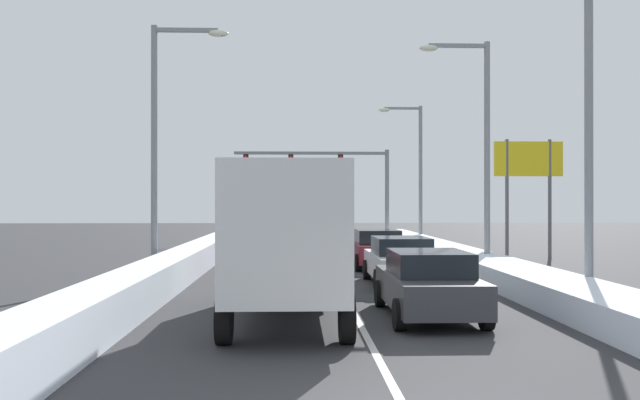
{
  "coord_description": "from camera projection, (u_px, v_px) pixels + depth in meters",
  "views": [
    {
      "loc": [
        -1.37,
        -7.57,
        2.61
      ],
      "look_at": [
        -0.28,
        22.19,
        2.7
      ],
      "focal_mm": 37.47,
      "sensor_mm": 36.0,
      "label": 1
    }
  ],
  "objects": [
    {
      "name": "ground_plane",
      "position": [
        336.0,
        278.0,
        22.79
      ],
      "size": [
        120.0,
        120.0,
        0.0
      ],
      "primitive_type": "plane",
      "color": "#333335"
    },
    {
      "name": "street_lamp_right_near",
      "position": [
        576.0,
        95.0,
        17.33
      ],
      "size": [
        2.66,
        0.36,
        9.15
      ],
      "color": "gray",
      "rests_on": "ground"
    },
    {
      "name": "street_lamp_right_mid",
      "position": [
        478.0,
        135.0,
        24.9
      ],
      "size": [
        2.66,
        0.36,
        8.6
      ],
      "color": "gray",
      "rests_on": "ground"
    },
    {
      "name": "box_truck_center_lane_nearest",
      "position": [
        287.0,
        234.0,
        14.66
      ],
      "size": [
        2.53,
        7.2,
        3.36
      ],
      "color": "#1E5633",
      "rests_on": "ground"
    },
    {
      "name": "sedan_white_right_lane_second",
      "position": [
        400.0,
        261.0,
        20.92
      ],
      "size": [
        2.0,
        4.5,
        1.51
      ],
      "color": "silver",
      "rests_on": "ground"
    },
    {
      "name": "suv_navy_center_lane_third",
      "position": [
        288.0,
        237.0,
        29.95
      ],
      "size": [
        2.16,
        4.9,
        1.67
      ],
      "color": "navy",
      "rests_on": "ground"
    },
    {
      "name": "sedan_maroon_right_lane_third",
      "position": [
        377.0,
        248.0,
        26.52
      ],
      "size": [
        2.0,
        4.5,
        1.51
      ],
      "color": "maroon",
      "rests_on": "ground"
    },
    {
      "name": "traffic_light_gantry",
      "position": [
        333.0,
        171.0,
        45.6
      ],
      "size": [
        10.6,
        0.47,
        6.2
      ],
      "color": "slate",
      "rests_on": "ground"
    },
    {
      "name": "sedan_red_center_lane_second",
      "position": [
        281.0,
        255.0,
        23.15
      ],
      "size": [
        2.0,
        4.5,
        1.51
      ],
      "color": "maroon",
      "rests_on": "ground"
    },
    {
      "name": "street_lamp_left_mid",
      "position": [
        164.0,
        128.0,
        22.95
      ],
      "size": [
        2.66,
        0.36,
        8.69
      ],
      "color": "gray",
      "rests_on": "ground"
    },
    {
      "name": "snow_bank_left_shoulder",
      "position": [
        196.0,
        256.0,
        26.39
      ],
      "size": [
        1.21,
        41.77,
        0.92
      ],
      "primitive_type": "cube",
      "color": "silver",
      "rests_on": "ground"
    },
    {
      "name": "roadside_sign_right",
      "position": [
        528.0,
        171.0,
        30.76
      ],
      "size": [
        3.2,
        0.16,
        5.5
      ],
      "color": "#59595B",
      "rests_on": "ground"
    },
    {
      "name": "lane_stripe_between_right_lane_and_center_lane",
      "position": [
        330.0,
        267.0,
        26.58
      ],
      "size": [
        0.14,
        41.77,
        0.01
      ],
      "primitive_type": "cube",
      "color": "silver",
      "rests_on": "ground"
    },
    {
      "name": "sedan_charcoal_right_lane_nearest",
      "position": [
        428.0,
        284.0,
        15.03
      ],
      "size": [
        2.0,
        4.5,
        1.51
      ],
      "color": "#38383D",
      "rests_on": "ground"
    },
    {
      "name": "street_lamp_right_far",
      "position": [
        415.0,
        162.0,
        40.09
      ],
      "size": [
        2.66,
        0.36,
        8.39
      ],
      "color": "gray",
      "rests_on": "ground"
    },
    {
      "name": "snow_bank_right_shoulder",
      "position": [
        462.0,
        258.0,
        26.78
      ],
      "size": [
        1.92,
        41.77,
        0.67
      ],
      "primitive_type": "cube",
      "color": "silver",
      "rests_on": "ground"
    }
  ]
}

